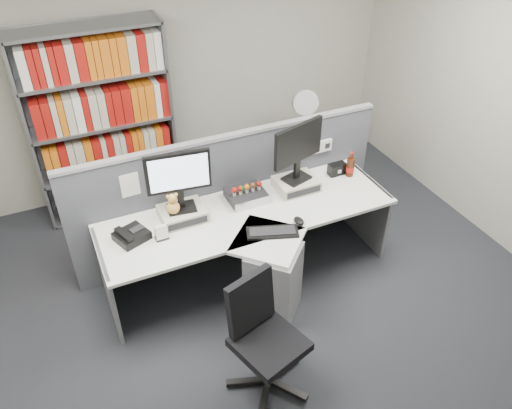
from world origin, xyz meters
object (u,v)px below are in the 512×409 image
desk_phone (131,235)px  cola_bottle (350,167)px  monitor_right (298,148)px  desk_calendar (161,233)px  shelving_unit (102,127)px  mouse (299,221)px  filing_cabinet (302,156)px  monitor_left (179,177)px  desktop_pc (246,195)px  speaker (337,169)px  office_chair (262,334)px  desk (259,251)px  desk_fan (305,105)px  keyboard (272,232)px

desk_phone → cola_bottle: size_ratio=1.21×
monitor_right → desk_calendar: 1.40m
desk_phone → desk_calendar: desk_calendar is taller
desk_phone → cola_bottle: 2.14m
monitor_right → shelving_unit: 2.07m
mouse → filing_cabinet: (0.87, 1.49, -0.39)m
cola_bottle → shelving_unit: bearing=143.8°
monitor_left → cola_bottle: size_ratio=2.13×
mouse → monitor_right: bearing=64.6°
desktop_pc → cola_bottle: cola_bottle is taller
mouse → speaker: speaker is taller
office_chair → desktop_pc: bearing=71.2°
desk → office_chair: (-0.37, -0.88, 0.05)m
filing_cabinet → office_chair: (-1.57, -2.28, 0.16)m
monitor_left → speaker: (1.57, 0.05, -0.37)m
desk_phone → filing_cabinet: size_ratio=0.44×
monitor_left → desktop_pc: size_ratio=1.65×
monitor_left → mouse: 1.07m
monitor_right → desk_calendar: (-1.34, -0.19, -0.38)m
desk_phone → speaker: bearing=4.1°
filing_cabinet → cola_bottle: bearing=-93.9°
desk_fan → monitor_right: bearing=-122.3°
speaker → monitor_right: bearing=-173.7°
desk → office_chair: 0.95m
desk → speaker: bearing=22.9°
desk → desk_calendar: size_ratio=20.17×
desk_phone → speaker: size_ratio=1.83×
keyboard → speaker: 1.11m
desk → desk_calendar: 0.87m
filing_cabinet → desktop_pc: bearing=-138.9°
desk → filing_cabinet: 1.85m
monitor_left → desk_fan: monitor_left is taller
mouse → desk_calendar: (-1.12, 0.28, 0.03)m
desk_phone → cola_bottle: (2.14, 0.07, 0.06)m
monitor_right → keyboard: 0.82m
monitor_right → desktop_pc: monitor_right is taller
desk → desk_fan: size_ratio=5.54×
keyboard → desk_calendar: size_ratio=3.53×
desk_fan → filing_cabinet: bearing=90.0°
monitor_left → office_chair: 1.42m
cola_bottle → desk: bearing=-162.2°
speaker → desk_fan: bearing=80.1°
desktop_pc → shelving_unit: bearing=123.9°
desk → speaker: 1.16m
mouse → desk: bearing=165.1°
desk_fan → keyboard: bearing=-126.7°
monitor_right → desktop_pc: bearing=176.8°
desk → filing_cabinet: size_ratio=3.71×
mouse → office_chair: office_chair is taller
monitor_left → mouse: (0.88, -0.47, -0.40)m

